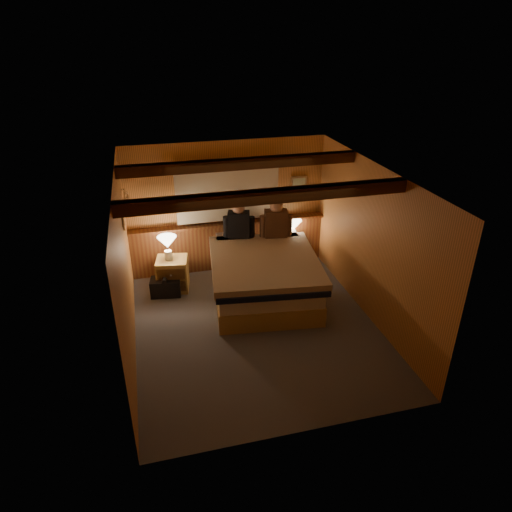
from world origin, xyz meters
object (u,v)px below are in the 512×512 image
object	(u,v)px
nightstand_left	(173,274)
lamp_left	(167,244)
person_left	(239,223)
lamp_right	(293,227)
duffel_bag	(166,287)
bed	(263,275)
nightstand_right	(295,254)
person_right	(276,222)

from	to	relation	value
nightstand_left	lamp_left	size ratio (longest dim) A/B	1.40
person_left	lamp_right	bearing A→B (deg)	20.40
person_left	duffel_bag	xyz separation A→B (m)	(-1.39, -0.42, -0.87)
lamp_left	duffel_bag	xyz separation A→B (m)	(-0.10, -0.18, -0.72)
bed	nightstand_left	world-z (taller)	bed
duffel_bag	lamp_right	bearing A→B (deg)	21.07
nightstand_left	person_left	xyz separation A→B (m)	(1.24, 0.25, 0.74)
nightstand_right	person_left	size ratio (longest dim) A/B	0.78
nightstand_left	duffel_bag	bearing A→B (deg)	-119.43
person_left	duffel_bag	size ratio (longest dim) A/B	1.25
nightstand_right	lamp_right	xyz separation A→B (m)	(-0.05, 0.05, 0.55)
person_right	lamp_left	bearing A→B (deg)	-167.95
nightstand_right	person_left	world-z (taller)	person_left
bed	duffel_bag	xyz separation A→B (m)	(-1.61, 0.43, -0.24)
nightstand_left	nightstand_right	xyz separation A→B (m)	(2.33, 0.29, -0.04)
nightstand_right	lamp_left	bearing A→B (deg)	-161.17
lamp_right	person_left	bearing A→B (deg)	-174.60
nightstand_left	duffel_bag	distance (m)	0.26
bed	nightstand_right	distance (m)	1.25
bed	person_left	distance (m)	1.08
person_left	duffel_bag	world-z (taller)	person_left
person_right	lamp_right	bearing A→B (deg)	40.22
duffel_bag	person_right	bearing A→B (deg)	16.82
bed	person_right	bearing A→B (deg)	66.43
person_right	duffel_bag	bearing A→B (deg)	-162.95
bed	person_right	size ratio (longest dim) A/B	3.40
lamp_left	duffel_bag	size ratio (longest dim) A/B	0.78
nightstand_right	duffel_bag	distance (m)	2.52
lamp_left	lamp_right	distance (m)	2.35
lamp_left	person_left	distance (m)	1.31
nightstand_left	lamp_left	bearing A→B (deg)	178.72
lamp_right	person_right	world-z (taller)	person_right
nightstand_left	person_right	size ratio (longest dim) A/B	0.84
person_left	person_right	distance (m)	0.66
lamp_left	duffel_bag	world-z (taller)	lamp_left
person_right	person_left	bearing A→B (deg)	176.80
nightstand_right	person_left	xyz separation A→B (m)	(-1.09, -0.05, 0.77)
bed	duffel_bag	distance (m)	1.68
lamp_left	person_right	xyz separation A→B (m)	(1.93, 0.09, 0.16)
person_left	person_right	xyz separation A→B (m)	(0.64, -0.14, 0.01)
lamp_left	person_right	distance (m)	1.94
lamp_right	person_right	size ratio (longest dim) A/B	0.60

